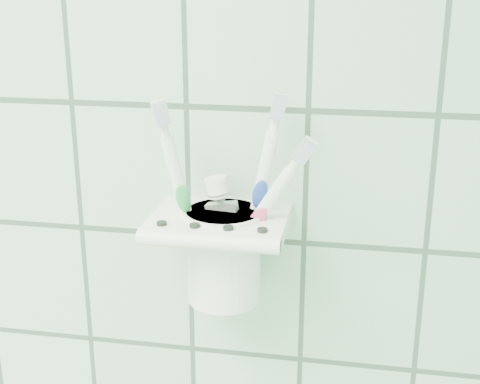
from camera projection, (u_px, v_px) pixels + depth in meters
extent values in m
cube|color=white|center=(227.00, 218.00, 0.70)|extent=(0.05, 0.02, 0.04)
cube|color=white|center=(219.00, 222.00, 0.66)|extent=(0.13, 0.10, 0.02)
cylinder|color=white|center=(208.00, 242.00, 0.61)|extent=(0.13, 0.02, 0.02)
cylinder|color=black|center=(162.00, 224.00, 0.63)|extent=(0.01, 0.01, 0.00)
cylinder|color=black|center=(195.00, 226.00, 0.63)|extent=(0.01, 0.01, 0.00)
cylinder|color=black|center=(228.00, 228.00, 0.62)|extent=(0.01, 0.01, 0.00)
cylinder|color=black|center=(262.00, 231.00, 0.62)|extent=(0.01, 0.01, 0.00)
cylinder|color=white|center=(224.00, 255.00, 0.68)|extent=(0.08, 0.08, 0.10)
cylinder|color=white|center=(224.00, 213.00, 0.66)|extent=(0.08, 0.08, 0.01)
cylinder|color=black|center=(224.00, 213.00, 0.66)|extent=(0.07, 0.07, 0.00)
cylinder|color=white|center=(204.00, 214.00, 0.66)|extent=(0.05, 0.02, 0.17)
cylinder|color=white|center=(203.00, 123.00, 0.64)|extent=(0.02, 0.01, 0.02)
cube|color=silver|center=(201.00, 110.00, 0.62)|extent=(0.02, 0.01, 0.02)
cube|color=white|center=(203.00, 109.00, 0.63)|extent=(0.02, 0.01, 0.03)
ellipsoid|color=green|center=(203.00, 197.00, 0.65)|extent=(0.02, 0.01, 0.03)
cylinder|color=white|center=(240.00, 211.00, 0.67)|extent=(0.05, 0.02, 0.17)
cylinder|color=white|center=(240.00, 118.00, 0.64)|extent=(0.01, 0.01, 0.02)
cube|color=silver|center=(239.00, 104.00, 0.63)|extent=(0.02, 0.01, 0.02)
cube|color=white|center=(240.00, 103.00, 0.63)|extent=(0.02, 0.01, 0.03)
ellipsoid|color=#1E38A5|center=(239.00, 194.00, 0.66)|extent=(0.02, 0.01, 0.03)
cylinder|color=white|center=(210.00, 213.00, 0.67)|extent=(0.10, 0.03, 0.15)
cylinder|color=white|center=(208.00, 124.00, 0.64)|extent=(0.02, 0.01, 0.02)
cube|color=silver|center=(207.00, 112.00, 0.63)|extent=(0.02, 0.01, 0.03)
cube|color=white|center=(208.00, 110.00, 0.64)|extent=(0.02, 0.01, 0.03)
ellipsoid|color=#D83F72|center=(208.00, 196.00, 0.66)|extent=(0.03, 0.01, 0.03)
cube|color=silver|center=(238.00, 245.00, 0.68)|extent=(0.05, 0.02, 0.10)
cube|color=silver|center=(238.00, 285.00, 0.69)|extent=(0.04, 0.01, 0.02)
cone|color=silver|center=(238.00, 197.00, 0.66)|extent=(0.03, 0.03, 0.02)
cylinder|color=white|center=(238.00, 186.00, 0.66)|extent=(0.03, 0.03, 0.02)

